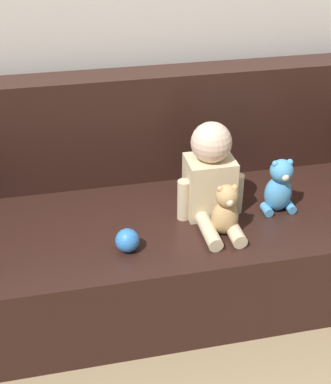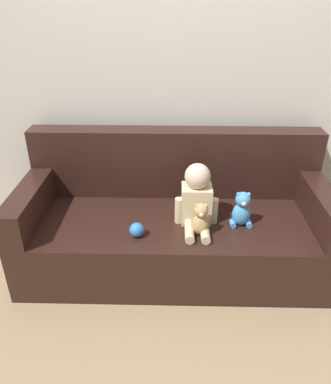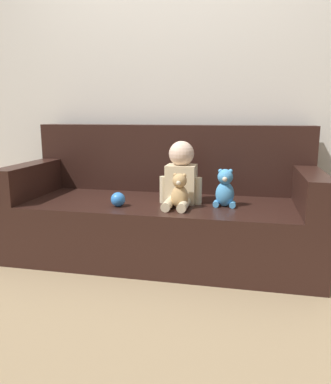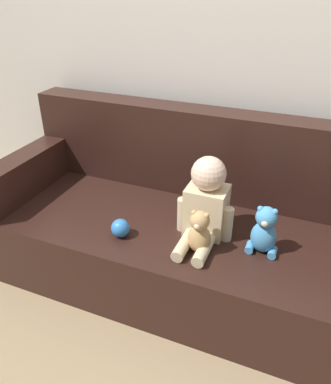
% 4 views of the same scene
% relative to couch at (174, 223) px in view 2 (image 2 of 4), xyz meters
% --- Properties ---
extents(ground_plane, '(12.00, 12.00, 0.00)m').
position_rel_couch_xyz_m(ground_plane, '(0.00, -0.07, -0.32)').
color(ground_plane, '#9E8460').
extents(wall_back, '(8.00, 0.05, 2.60)m').
position_rel_couch_xyz_m(wall_back, '(0.00, 0.46, 0.98)').
color(wall_back, silver).
rests_on(wall_back, ground_plane).
extents(couch, '(2.14, 0.88, 0.94)m').
position_rel_couch_xyz_m(couch, '(0.00, 0.00, 0.00)').
color(couch, black).
rests_on(couch, ground_plane).
extents(person_baby, '(0.29, 0.37, 0.42)m').
position_rel_couch_xyz_m(person_baby, '(0.15, -0.13, 0.28)').
color(person_baby, beige).
rests_on(person_baby, couch).
extents(teddy_bear_brown, '(0.11, 0.11, 0.23)m').
position_rel_couch_xyz_m(teddy_bear_brown, '(0.17, -0.28, 0.21)').
color(teddy_bear_brown, tan).
rests_on(teddy_bear_brown, couch).
extents(plush_toy_side, '(0.15, 0.12, 0.25)m').
position_rel_couch_xyz_m(plush_toy_side, '(0.45, -0.16, 0.22)').
color(plush_toy_side, '#4C9EDB').
rests_on(plush_toy_side, couch).
extents(toy_ball, '(0.10, 0.10, 0.10)m').
position_rel_couch_xyz_m(toy_ball, '(-0.24, -0.31, 0.15)').
color(toy_ball, '#337FDB').
rests_on(toy_ball, couch).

